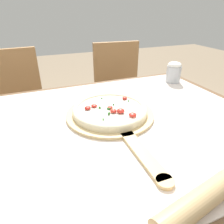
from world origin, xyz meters
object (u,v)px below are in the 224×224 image
Objects in this scene: rolling_pin at (217,188)px; chair_left at (18,105)px; chair_right at (119,90)px; flour_cup at (174,72)px; pizza at (109,110)px; pizza_peel at (112,117)px.

rolling_pin is 1.35m from chair_left.
chair_right is 7.44× the size of flour_cup.
chair_right is at bearing 63.64° from pizza.
flour_cup reaches higher than rolling_pin.
pizza is at bearing 89.62° from pizza_peel.
pizza_peel is at bearing -90.38° from pizza.
chair_left is 7.44× the size of flour_cup.
chair_right is (0.37, 0.75, -0.25)m from pizza.
flour_cup is (0.50, 0.25, 0.04)m from pizza.
pizza is 0.65× the size of rolling_pin.
chair_left is 0.79m from chair_right.
pizza is 2.53× the size of flour_cup.
pizza_peel is 0.03m from pizza.
chair_right is (0.79, -0.00, 0.00)m from chair_left.
chair_left is at bearing 112.53° from rolling_pin.
rolling_pin is (0.09, -0.47, 0.00)m from pizza.
chair_right reaches higher than pizza.
pizza is at bearing -111.35° from chair_right.
pizza_peel is at bearing -151.14° from flour_cup.
rolling_pin is 0.52× the size of chair_left.
chair_left reaches higher than rolling_pin.
rolling_pin is at bearing -119.67° from flour_cup.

